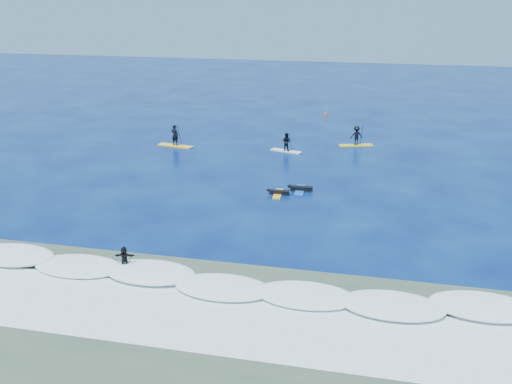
% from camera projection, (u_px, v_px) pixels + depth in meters
% --- Properties ---
extents(ground, '(160.00, 160.00, 0.00)m').
position_uv_depth(ground, '(251.00, 211.00, 37.35)').
color(ground, '#030E47').
rests_on(ground, ground).
extents(shallow_water, '(90.00, 13.00, 0.01)m').
position_uv_depth(shallow_water, '(178.00, 329.00, 24.49)').
color(shallow_water, '#344738').
rests_on(shallow_water, ground).
extents(breaking_wave, '(40.00, 6.00, 0.30)m').
position_uv_depth(breaking_wave, '(206.00, 284.00, 28.17)').
color(breaking_wave, white).
rests_on(breaking_wave, ground).
extents(whitewater, '(34.00, 5.00, 0.02)m').
position_uv_depth(whitewater, '(186.00, 316.00, 25.41)').
color(whitewater, silver).
rests_on(whitewater, ground).
extents(sup_paddler_left, '(3.47, 1.45, 2.36)m').
position_uv_depth(sup_paddler_left, '(175.00, 139.00, 52.19)').
color(sup_paddler_left, yellow).
rests_on(sup_paddler_left, ground).
extents(sup_paddler_center, '(2.91, 1.50, 1.98)m').
position_uv_depth(sup_paddler_center, '(286.00, 144.00, 50.51)').
color(sup_paddler_center, silver).
rests_on(sup_paddler_center, ground).
extents(sup_paddler_right, '(3.20, 1.69, 2.18)m').
position_uv_depth(sup_paddler_right, '(356.00, 137.00, 52.32)').
color(sup_paddler_right, gold).
rests_on(sup_paddler_right, ground).
extents(prone_paddler_near, '(1.60, 2.04, 0.42)m').
position_uv_depth(prone_paddler_near, '(278.00, 193.00, 40.22)').
color(prone_paddler_near, gold).
rests_on(prone_paddler_near, ground).
extents(prone_paddler_far, '(1.82, 2.32, 0.48)m').
position_uv_depth(prone_paddler_far, '(300.00, 189.00, 40.92)').
color(prone_paddler_far, '#174FAF').
rests_on(prone_paddler_far, ground).
extents(wave_surfer, '(1.74, 0.77, 1.22)m').
position_uv_depth(wave_surfer, '(124.00, 259.00, 29.19)').
color(wave_surfer, white).
rests_on(wave_surfer, breaking_wave).
extents(marker_buoy, '(0.28, 0.28, 0.68)m').
position_uv_depth(marker_buoy, '(325.00, 115.00, 63.82)').
color(marker_buoy, '#F85916').
rests_on(marker_buoy, ground).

